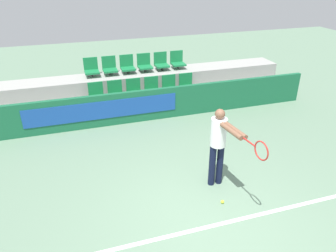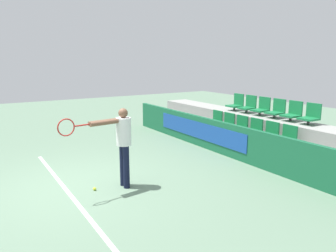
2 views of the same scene
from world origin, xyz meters
name	(u,v)px [view 1 (image 1 of 2)]	position (x,y,z in m)	size (l,w,h in m)	color
ground_plane	(210,218)	(0.00, 0.00, 0.00)	(30.00, 30.00, 0.00)	slate
court_baseline	(215,225)	(0.00, -0.20, 0.00)	(5.27, 0.08, 0.01)	white
barrier_wall	(148,105)	(-0.04, 4.19, 0.45)	(9.78, 0.14, 0.90)	#19603D
bleacher_tier_front	(145,105)	(0.00, 4.70, 0.24)	(9.38, 0.87, 0.48)	#9E9E99
bleacher_tier_middle	(138,88)	(0.00, 5.58, 0.48)	(9.38, 0.87, 0.96)	#9E9E99
stadium_chair_0	(96,94)	(-1.35, 4.82, 0.70)	(0.42, 0.41, 0.54)	#333333
stadium_chair_1	(116,92)	(-0.81, 4.82, 0.70)	(0.42, 0.41, 0.54)	#333333
stadium_chair_2	(134,90)	(-0.27, 4.82, 0.70)	(0.42, 0.41, 0.54)	#333333
stadium_chair_3	(152,88)	(0.27, 4.82, 0.70)	(0.42, 0.41, 0.54)	#333333
stadium_chair_4	(170,86)	(0.81, 4.82, 0.70)	(0.42, 0.41, 0.54)	#333333
stadium_chair_5	(187,84)	(1.35, 4.82, 0.70)	(0.42, 0.41, 0.54)	#333333
stadium_chair_6	(91,69)	(-1.35, 5.69, 1.18)	(0.42, 0.41, 0.54)	#333333
stadium_chair_7	(110,67)	(-0.81, 5.69, 1.18)	(0.42, 0.41, 0.54)	#333333
stadium_chair_8	(127,66)	(-0.27, 5.69, 1.18)	(0.42, 0.41, 0.54)	#333333
stadium_chair_9	(145,64)	(0.27, 5.69, 1.18)	(0.42, 0.41, 0.54)	#333333
stadium_chair_10	(161,63)	(0.81, 5.69, 1.18)	(0.42, 0.41, 0.54)	#333333
stadium_chair_11	(177,61)	(1.35, 5.69, 1.18)	(0.42, 0.41, 0.54)	#333333
tennis_player	(220,141)	(0.51, 0.83, 1.01)	(0.33, 1.48, 1.64)	black
tennis_ball	(222,202)	(0.37, 0.29, 0.03)	(0.07, 0.07, 0.07)	#CCDB33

